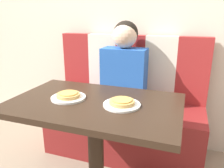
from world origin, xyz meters
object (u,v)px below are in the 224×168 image
object	(u,v)px
plate_right	(122,105)
pizza_left	(68,95)
pizza_right	(122,102)
person	(124,64)
plate_left	(68,98)

from	to	relation	value
plate_right	pizza_left	distance (m)	0.34
pizza_left	pizza_right	bearing A→B (deg)	0.00
plate_right	pizza_right	bearing A→B (deg)	-3.58
person	plate_left	size ratio (longest dim) A/B	3.40
person	pizza_left	xyz separation A→B (m)	(-0.17, -0.64, -0.07)
plate_left	pizza_left	distance (m)	0.02
person	plate_left	world-z (taller)	person
person	pizza_right	bearing A→B (deg)	-75.01
plate_right	pizza_right	distance (m)	0.02
plate_left	plate_right	xyz separation A→B (m)	(0.34, 0.00, 0.00)
plate_right	pizza_right	world-z (taller)	pizza_right
plate_left	pizza_left	size ratio (longest dim) A/B	1.47
plate_left	plate_right	world-z (taller)	same
person	plate_right	bearing A→B (deg)	-75.01
pizza_left	person	bearing A→B (deg)	75.01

